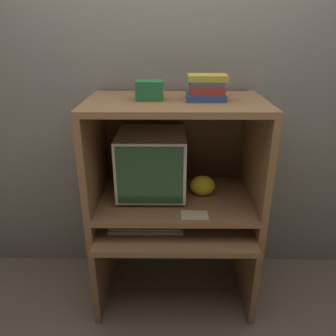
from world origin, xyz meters
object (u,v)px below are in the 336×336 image
(mouse, at_px, (195,226))
(snack_bag, at_px, (203,186))
(book_stack, at_px, (206,88))
(crt_monitor, at_px, (152,163))
(keyboard, at_px, (146,227))
(storage_box, at_px, (150,90))

(mouse, bearing_deg, snack_bag, 71.73)
(book_stack, bearing_deg, mouse, -110.84)
(crt_monitor, distance_m, book_stack, 0.58)
(keyboard, bearing_deg, crt_monitor, 81.68)
(mouse, height_order, book_stack, book_stack)
(keyboard, distance_m, book_stack, 0.90)
(keyboard, height_order, book_stack, book_stack)
(keyboard, distance_m, mouse, 0.30)
(crt_monitor, relative_size, book_stack, 1.96)
(crt_monitor, height_order, storage_box, storage_box)
(snack_bag, xyz_separation_m, storage_box, (-0.33, -0.03, 0.61))
(storage_box, bearing_deg, snack_bag, 5.19)
(snack_bag, distance_m, storage_box, 0.69)
(mouse, xyz_separation_m, book_stack, (0.05, 0.13, 0.82))
(keyboard, height_order, storage_box, storage_box)
(snack_bag, height_order, book_stack, book_stack)
(crt_monitor, distance_m, snack_bag, 0.36)
(book_stack, bearing_deg, storage_box, 177.43)
(mouse, bearing_deg, crt_monitor, 143.09)
(keyboard, relative_size, storage_box, 3.01)
(snack_bag, bearing_deg, storage_box, -174.81)
(book_stack, distance_m, storage_box, 0.32)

